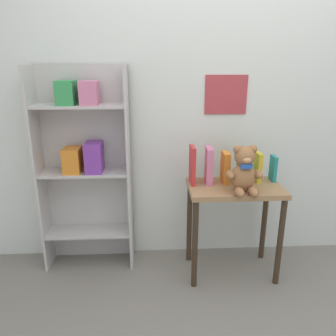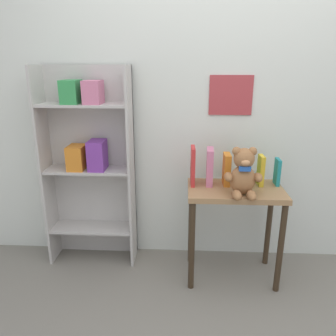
# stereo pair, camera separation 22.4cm
# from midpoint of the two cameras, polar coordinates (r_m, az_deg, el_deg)

# --- Properties ---
(wall_back) EXTENTS (4.80, 0.07, 2.50)m
(wall_back) POSITION_cam_midpoint_polar(r_m,az_deg,el_deg) (2.46, 5.89, 12.25)
(wall_back) COLOR silver
(wall_back) RESTS_ON ground_plane
(bookshelf_side) EXTENTS (0.65, 0.23, 1.47)m
(bookshelf_side) POSITION_cam_midpoint_polar(r_m,az_deg,el_deg) (2.45, -16.81, 1.29)
(bookshelf_side) COLOR #BCB7B2
(bookshelf_side) RESTS_ON ground_plane
(display_table) EXTENTS (0.64, 0.38, 0.68)m
(display_table) POSITION_cam_midpoint_polar(r_m,az_deg,el_deg) (2.32, 8.73, -6.03)
(display_table) COLOR #9E754C
(display_table) RESTS_ON ground_plane
(teddy_bear) EXTENTS (0.24, 0.22, 0.31)m
(teddy_bear) POSITION_cam_midpoint_polar(r_m,az_deg,el_deg) (2.13, 10.23, -0.58)
(teddy_bear) COLOR #99663D
(teddy_bear) RESTS_ON display_table
(book_standing_red) EXTENTS (0.03, 0.15, 0.26)m
(book_standing_red) POSITION_cam_midpoint_polar(r_m,az_deg,el_deg) (2.26, 1.44, 0.47)
(book_standing_red) COLOR red
(book_standing_red) RESTS_ON display_table
(book_standing_pink) EXTENTS (0.05, 0.15, 0.25)m
(book_standing_pink) POSITION_cam_midpoint_polar(r_m,az_deg,el_deg) (2.27, 4.35, 0.41)
(book_standing_pink) COLOR #D17093
(book_standing_pink) RESTS_ON display_table
(book_standing_orange) EXTENTS (0.04, 0.13, 0.22)m
(book_standing_orange) POSITION_cam_midpoint_polar(r_m,az_deg,el_deg) (2.30, 7.21, 0.05)
(book_standing_orange) COLOR orange
(book_standing_orange) RESTS_ON display_table
(book_standing_green) EXTENTS (0.03, 0.15, 0.22)m
(book_standing_green) POSITION_cam_midpoint_polar(r_m,az_deg,el_deg) (2.33, 9.97, 0.23)
(book_standing_green) COLOR #33934C
(book_standing_green) RESTS_ON display_table
(book_standing_yellow) EXTENTS (0.03, 0.10, 0.21)m
(book_standing_yellow) POSITION_cam_midpoint_polar(r_m,az_deg,el_deg) (2.35, 12.78, 0.06)
(book_standing_yellow) COLOR gold
(book_standing_yellow) RESTS_ON display_table
(book_standing_teal) EXTENTS (0.03, 0.10, 0.18)m
(book_standing_teal) POSITION_cam_midpoint_polar(r_m,az_deg,el_deg) (2.40, 15.34, -0.10)
(book_standing_teal) COLOR teal
(book_standing_teal) RESTS_ON display_table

